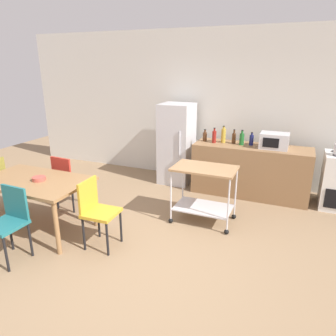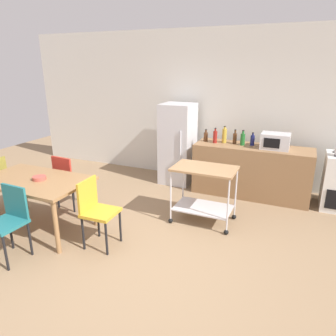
{
  "view_description": "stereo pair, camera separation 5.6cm",
  "coord_description": "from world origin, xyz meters",
  "px_view_note": "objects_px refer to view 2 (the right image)",
  "views": [
    {
      "loc": [
        1.59,
        -2.81,
        2.25
      ],
      "look_at": [
        -0.1,
        1.2,
        0.8
      ],
      "focal_mm": 33.35,
      "sensor_mm": 36.0,
      "label": 1
    },
    {
      "loc": [
        1.64,
        -2.78,
        2.25
      ],
      "look_at": [
        -0.1,
        1.2,
        0.8
      ],
      "focal_mm": 33.35,
      "sensor_mm": 36.0,
      "label": 2
    }
  ],
  "objects_px": {
    "chair_teal": "(9,218)",
    "bottle_sesame_oil": "(243,139)",
    "bottle_soy_sauce": "(224,136)",
    "bottle_wine": "(235,138)",
    "dining_table": "(35,184)",
    "fruit_bowl": "(39,178)",
    "bottle_vinegar": "(215,137)",
    "chair_red": "(68,178)",
    "kitchen_cart": "(204,186)",
    "chair_mustard": "(96,208)",
    "bottle_olive_oil": "(206,136)",
    "refrigerator": "(178,144)",
    "microwave": "(275,141)",
    "bottle_hot_sauce": "(252,140)"
  },
  "relations": [
    {
      "from": "bottle_olive_oil",
      "to": "bottle_sesame_oil",
      "type": "bearing_deg",
      "value": -1.98
    },
    {
      "from": "bottle_olive_oil",
      "to": "bottle_hot_sauce",
      "type": "bearing_deg",
      "value": 1.84
    },
    {
      "from": "bottle_hot_sauce",
      "to": "bottle_soy_sauce",
      "type": "bearing_deg",
      "value": -179.56
    },
    {
      "from": "bottle_soy_sauce",
      "to": "bottle_wine",
      "type": "height_order",
      "value": "bottle_soy_sauce"
    },
    {
      "from": "chair_red",
      "to": "bottle_vinegar",
      "type": "height_order",
      "value": "bottle_vinegar"
    },
    {
      "from": "bottle_sesame_oil",
      "to": "fruit_bowl",
      "type": "distance_m",
      "value": 3.35
    },
    {
      "from": "chair_red",
      "to": "kitchen_cart",
      "type": "bearing_deg",
      "value": -164.63
    },
    {
      "from": "fruit_bowl",
      "to": "bottle_wine",
      "type": "bearing_deg",
      "value": 49.78
    },
    {
      "from": "bottle_olive_oil",
      "to": "bottle_sesame_oil",
      "type": "height_order",
      "value": "bottle_sesame_oil"
    },
    {
      "from": "chair_teal",
      "to": "fruit_bowl",
      "type": "distance_m",
      "value": 0.73
    },
    {
      "from": "bottle_sesame_oil",
      "to": "refrigerator",
      "type": "bearing_deg",
      "value": 176.03
    },
    {
      "from": "kitchen_cart",
      "to": "bottle_vinegar",
      "type": "relative_size",
      "value": 3.35
    },
    {
      "from": "bottle_wine",
      "to": "bottle_sesame_oil",
      "type": "height_order",
      "value": "bottle_sesame_oil"
    },
    {
      "from": "dining_table",
      "to": "bottle_sesame_oil",
      "type": "relative_size",
      "value": 5.63
    },
    {
      "from": "bottle_sesame_oil",
      "to": "microwave",
      "type": "xyz_separation_m",
      "value": [
        0.54,
        -0.03,
        0.02
      ]
    },
    {
      "from": "bottle_soy_sauce",
      "to": "refrigerator",
      "type": "bearing_deg",
      "value": 177.45
    },
    {
      "from": "chair_red",
      "to": "microwave",
      "type": "bearing_deg",
      "value": -145.6
    },
    {
      "from": "chair_teal",
      "to": "bottle_wine",
      "type": "relative_size",
      "value": 3.52
    },
    {
      "from": "refrigerator",
      "to": "microwave",
      "type": "bearing_deg",
      "value": -3.63
    },
    {
      "from": "chair_red",
      "to": "refrigerator",
      "type": "height_order",
      "value": "refrigerator"
    },
    {
      "from": "chair_teal",
      "to": "bottle_sesame_oil",
      "type": "distance_m",
      "value": 3.8
    },
    {
      "from": "bottle_soy_sauce",
      "to": "microwave",
      "type": "xyz_separation_m",
      "value": [
        0.88,
        -0.07,
        -0.0
      ]
    },
    {
      "from": "chair_mustard",
      "to": "bottle_olive_oil",
      "type": "bearing_deg",
      "value": -16.93
    },
    {
      "from": "bottle_soy_sauce",
      "to": "chair_red",
      "type": "bearing_deg",
      "value": -139.28
    },
    {
      "from": "fruit_bowl",
      "to": "bottle_vinegar",
      "type": "bearing_deg",
      "value": 53.56
    },
    {
      "from": "chair_red",
      "to": "bottle_olive_oil",
      "type": "xyz_separation_m",
      "value": [
        1.73,
        1.76,
        0.47
      ]
    },
    {
      "from": "dining_table",
      "to": "refrigerator",
      "type": "xyz_separation_m",
      "value": [
        1.11,
        2.54,
        0.1
      ]
    },
    {
      "from": "dining_table",
      "to": "bottle_soy_sauce",
      "type": "distance_m",
      "value": 3.24
    },
    {
      "from": "chair_mustard",
      "to": "bottle_soy_sauce",
      "type": "distance_m",
      "value": 2.76
    },
    {
      "from": "chair_mustard",
      "to": "kitchen_cart",
      "type": "xyz_separation_m",
      "value": [
        1.06,
        1.16,
        0.05
      ]
    },
    {
      "from": "chair_red",
      "to": "bottle_olive_oil",
      "type": "relative_size",
      "value": 4.01
    },
    {
      "from": "dining_table",
      "to": "kitchen_cart",
      "type": "distance_m",
      "value": 2.38
    },
    {
      "from": "chair_red",
      "to": "microwave",
      "type": "xyz_separation_m",
      "value": [
        2.95,
        1.71,
        0.51
      ]
    },
    {
      "from": "chair_mustard",
      "to": "kitchen_cart",
      "type": "height_order",
      "value": "chair_mustard"
    },
    {
      "from": "bottle_olive_oil",
      "to": "fruit_bowl",
      "type": "distance_m",
      "value": 2.95
    },
    {
      "from": "chair_red",
      "to": "bottle_olive_oil",
      "type": "height_order",
      "value": "bottle_olive_oil"
    },
    {
      "from": "bottle_hot_sauce",
      "to": "chair_teal",
      "type": "bearing_deg",
      "value": -125.82
    },
    {
      "from": "bottle_vinegar",
      "to": "bottle_hot_sauce",
      "type": "bearing_deg",
      "value": 6.74
    },
    {
      "from": "microwave",
      "to": "kitchen_cart",
      "type": "bearing_deg",
      "value": -122.33
    },
    {
      "from": "bottle_sesame_oil",
      "to": "bottle_hot_sauce",
      "type": "bearing_deg",
      "value": 17.44
    },
    {
      "from": "refrigerator",
      "to": "microwave",
      "type": "relative_size",
      "value": 3.37
    },
    {
      "from": "refrigerator",
      "to": "bottle_soy_sauce",
      "type": "height_order",
      "value": "refrigerator"
    },
    {
      "from": "chair_mustard",
      "to": "bottle_soy_sauce",
      "type": "height_order",
      "value": "bottle_soy_sauce"
    },
    {
      "from": "kitchen_cart",
      "to": "bottle_vinegar",
      "type": "bearing_deg",
      "value": 99.32
    },
    {
      "from": "bottle_wine",
      "to": "microwave",
      "type": "distance_m",
      "value": 0.7
    },
    {
      "from": "kitchen_cart",
      "to": "microwave",
      "type": "xyz_separation_m",
      "value": [
        0.82,
        1.29,
        0.46
      ]
    },
    {
      "from": "chair_red",
      "to": "microwave",
      "type": "height_order",
      "value": "microwave"
    },
    {
      "from": "kitchen_cart",
      "to": "chair_teal",
      "type": "bearing_deg",
      "value": -135.86
    },
    {
      "from": "bottle_hot_sauce",
      "to": "microwave",
      "type": "xyz_separation_m",
      "value": [
        0.38,
        -0.08,
        0.03
      ]
    },
    {
      "from": "chair_mustard",
      "to": "bottle_wine",
      "type": "distance_m",
      "value": 2.85
    }
  ]
}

